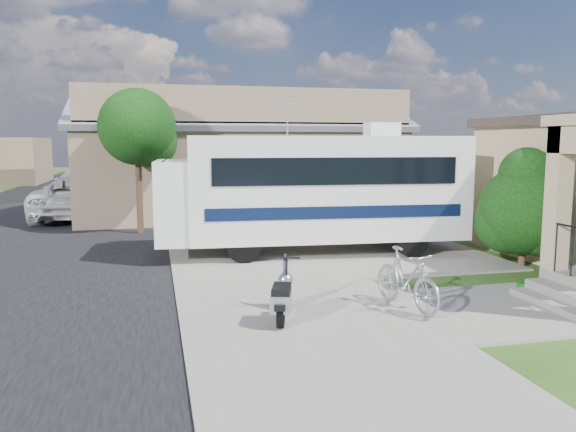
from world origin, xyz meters
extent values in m
plane|color=#1A3F10|center=(0.00, 0.00, 0.00)|extent=(120.00, 120.00, 0.00)
cube|color=black|center=(-7.50, 10.00, 0.01)|extent=(9.00, 80.00, 0.02)
cube|color=slate|center=(-1.00, 10.00, 0.03)|extent=(4.00, 80.00, 0.06)
cube|color=slate|center=(1.50, 4.50, 0.03)|extent=(7.00, 6.00, 0.05)
cube|color=slate|center=(3.00, -1.00, 0.03)|extent=(4.00, 3.00, 0.05)
cube|color=black|center=(5.48, 2.70, 1.70)|extent=(0.04, 1.10, 1.20)
cube|color=slate|center=(3.70, -1.30, 0.16)|extent=(0.40, 2.16, 0.32)
cube|color=slate|center=(3.35, -1.30, 0.08)|extent=(0.35, 2.16, 0.16)
cube|color=tan|center=(4.08, -0.28, 1.85)|extent=(0.35, 0.35, 2.70)
cube|color=brown|center=(0.00, 14.00, 1.80)|extent=(12.00, 8.00, 3.60)
cube|color=slate|center=(0.00, 12.00, 4.15)|extent=(12.50, 4.40, 1.78)
cube|color=slate|center=(0.00, 16.00, 4.15)|extent=(12.50, 4.40, 1.78)
cube|color=slate|center=(0.00, 14.00, 4.85)|extent=(12.50, 0.50, 0.22)
cube|color=brown|center=(0.00, 10.10, 4.15)|extent=(11.76, 0.20, 1.30)
cylinder|color=#321F16|center=(-3.80, 9.00, 1.57)|extent=(0.20, 0.20, 3.15)
sphere|color=black|center=(-3.80, 9.00, 3.38)|extent=(2.40, 2.40, 2.40)
sphere|color=black|center=(-3.40, 9.20, 2.93)|extent=(1.68, 1.68, 1.68)
cylinder|color=#321F16|center=(-3.80, 19.00, 1.65)|extent=(0.20, 0.20, 3.29)
sphere|color=black|center=(-3.80, 19.00, 3.53)|extent=(2.40, 2.40, 2.40)
sphere|color=black|center=(-3.40, 19.20, 3.06)|extent=(1.68, 1.68, 1.68)
cylinder|color=#321F16|center=(-3.80, 28.00, 1.50)|extent=(0.20, 0.20, 3.01)
sphere|color=black|center=(-3.80, 28.00, 3.22)|extent=(2.40, 2.40, 2.40)
sphere|color=black|center=(-3.40, 28.20, 2.79)|extent=(1.68, 1.68, 1.68)
cube|color=silver|center=(1.00, 4.62, 1.75)|extent=(7.16, 2.97, 2.60)
cube|color=silver|center=(-2.89, 4.89, 1.45)|extent=(0.96, 2.43, 2.00)
cube|color=black|center=(-3.07, 4.90, 2.00)|extent=(0.20, 2.13, 0.90)
cube|color=black|center=(0.92, 3.36, 2.22)|extent=(5.94, 0.43, 0.65)
cube|color=black|center=(1.09, 5.89, 2.22)|extent=(5.94, 0.43, 0.65)
cube|color=black|center=(0.92, 3.36, 1.23)|extent=(6.29, 0.45, 0.30)
cube|color=black|center=(1.09, 5.88, 1.23)|extent=(6.29, 0.45, 0.30)
cube|color=silver|center=(2.50, 4.52, 3.23)|extent=(0.85, 0.75, 0.35)
cylinder|color=#A1A1A8|center=(0.01, 4.69, 3.55)|extent=(0.04, 0.04, 1.00)
cylinder|color=black|center=(-1.31, 3.68, 0.45)|extent=(0.82, 0.33, 0.80)
cylinder|color=black|center=(-1.16, 5.87, 0.45)|extent=(0.82, 0.33, 0.80)
cylinder|color=black|center=(2.89, 3.39, 0.45)|extent=(0.82, 0.33, 0.80)
cylinder|color=black|center=(3.04, 5.59, 0.45)|extent=(0.82, 0.33, 0.80)
cylinder|color=#321F16|center=(4.99, 1.93, 0.41)|extent=(0.17, 0.17, 0.83)
sphere|color=black|center=(4.99, 1.93, 1.35)|extent=(2.07, 2.07, 2.07)
sphere|color=black|center=(5.40, 2.24, 1.76)|extent=(1.66, 1.66, 1.66)
sphere|color=black|center=(4.68, 2.13, 1.03)|extent=(1.45, 1.45, 1.45)
sphere|color=black|center=(5.20, 1.62, 0.93)|extent=(1.24, 1.24, 1.24)
sphere|color=black|center=(4.99, 1.93, 2.17)|extent=(1.24, 1.24, 1.24)
cylinder|color=black|center=(-1.49, -1.16, 0.26)|extent=(0.23, 0.42, 0.40)
cylinder|color=black|center=(-1.19, -0.20, 0.26)|extent=(0.23, 0.42, 0.40)
cube|color=#A1A1A8|center=(-1.35, -0.72, 0.32)|extent=(0.41, 0.57, 0.07)
cube|color=#A1A1A8|center=(-1.46, -1.08, 0.45)|extent=(0.45, 0.58, 0.28)
cube|color=black|center=(-1.45, -1.03, 0.63)|extent=(0.43, 0.61, 0.11)
cube|color=black|center=(-1.53, -1.30, 0.43)|extent=(0.21, 0.23, 0.09)
cylinder|color=black|center=(-1.20, -0.26, 0.63)|extent=(0.16, 0.32, 0.77)
sphere|color=#A1A1A8|center=(-1.19, -0.20, 0.57)|extent=(0.26, 0.26, 0.26)
sphere|color=black|center=(-1.16, -0.13, 0.57)|extent=(0.11, 0.11, 0.11)
cylinder|color=black|center=(-1.23, -0.33, 0.98)|extent=(0.49, 0.18, 0.03)
cube|color=black|center=(-1.19, -0.20, 0.37)|extent=(0.20, 0.28, 0.06)
imported|color=#A1A1A8|center=(0.82, -0.70, 0.52)|extent=(0.83, 1.81, 1.05)
imported|color=silver|center=(-5.98, 13.28, 0.82)|extent=(3.37, 6.17, 1.64)
imported|color=silver|center=(-6.67, 19.50, 0.84)|extent=(3.45, 6.17, 1.69)
cylinder|color=#125A14|center=(3.69, -0.02, 0.08)|extent=(0.35, 0.35, 0.16)
camera|label=1|loc=(-3.32, -9.32, 2.91)|focal=35.00mm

